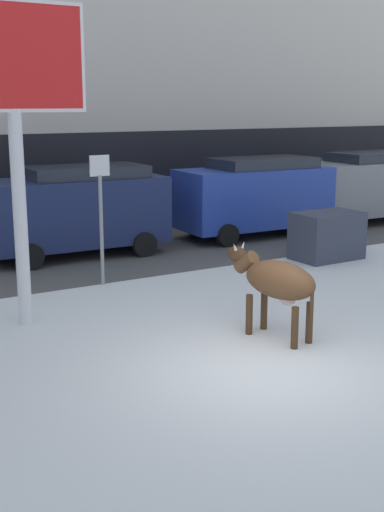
{
  "coord_description": "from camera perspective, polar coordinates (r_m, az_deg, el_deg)",
  "views": [
    {
      "loc": [
        -5.82,
        -7.63,
        3.9
      ],
      "look_at": [
        0.51,
        2.95,
        1.1
      ],
      "focal_mm": 47.49,
      "sensor_mm": 36.0,
      "label": 1
    }
  ],
  "objects": [
    {
      "name": "car_grey_van",
      "position": [
        23.16,
        14.63,
        5.79
      ],
      "size": [
        4.66,
        2.24,
        2.32
      ],
      "color": "slate",
      "rests_on": "ground"
    },
    {
      "name": "ground_plane",
      "position": [
        10.36,
        6.06,
        -9.4
      ],
      "size": [
        120.0,
        120.0,
        0.0
      ],
      "primitive_type": "plane",
      "color": "white"
    },
    {
      "name": "road_strip",
      "position": [
        17.61,
        -10.79,
        -0.22
      ],
      "size": [
        60.0,
        5.6,
        0.01
      ],
      "primitive_type": "cube",
      "color": "#514F4C",
      "rests_on": "ground"
    },
    {
      "name": "billboard",
      "position": [
        12.04,
        -14.89,
        14.35
      ],
      "size": [
        2.52,
        0.24,
        5.56
      ],
      "color": "silver",
      "rests_on": "ground"
    },
    {
      "name": "cow_brown",
      "position": [
        11.39,
        7.13,
        -2.09
      ],
      "size": [
        0.9,
        1.94,
        1.54
      ],
      "color": "brown",
      "rests_on": "ground"
    },
    {
      "name": "car_blue_van",
      "position": [
        20.18,
        5.3,
        5.17
      ],
      "size": [
        4.66,
        2.24,
        2.32
      ],
      "color": "#233D9E",
      "rests_on": "ground"
    },
    {
      "name": "dumpster",
      "position": [
        17.53,
        11.3,
        1.69
      ],
      "size": [
        1.72,
        1.13,
        1.2
      ],
      "primitive_type": "cube",
      "rotation": [
        0.0,
        0.0,
        0.02
      ],
      "color": "#383D4C",
      "rests_on": "ground"
    },
    {
      "name": "pedestrian_near_billboard",
      "position": [
        21.2,
        -7.81,
        4.48
      ],
      "size": [
        0.36,
        0.24,
        1.73
      ],
      "color": "#282833",
      "rests_on": "ground"
    },
    {
      "name": "car_navy_van",
      "position": [
        17.7,
        -9.7,
        3.97
      ],
      "size": [
        4.66,
        2.24,
        2.32
      ],
      "color": "#19234C",
      "rests_on": "ground"
    },
    {
      "name": "street_sign",
      "position": [
        14.66,
        -7.69,
        3.93
      ],
      "size": [
        0.44,
        0.08,
        2.82
      ],
      "color": "gray",
      "rests_on": "ground"
    }
  ]
}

